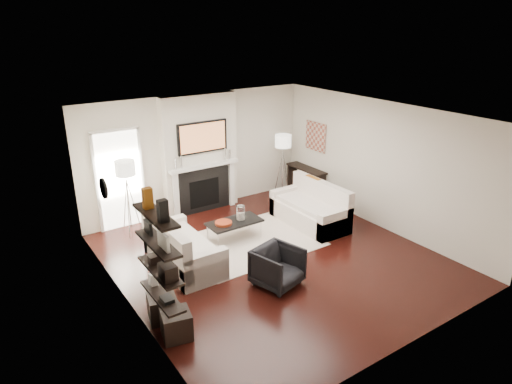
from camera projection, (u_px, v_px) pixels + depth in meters
room_envelope at (275, 191)px, 8.11m from camera, size 6.00×6.00×6.00m
chimney_breast at (200, 154)px, 10.34m from camera, size 1.80×0.25×2.70m
fireplace_surround at (204, 190)px, 10.53m from camera, size 1.30×0.02×1.04m
firebox at (204, 193)px, 10.55m from camera, size 0.75×0.02×0.65m
mantel_pilaster_l at (176, 196)px, 10.12m from camera, size 0.12×0.08×1.10m
mantel_pilaster_r at (232, 183)px, 10.87m from camera, size 0.12×0.08×1.10m
mantel_shelf at (204, 166)px, 10.27m from camera, size 1.70×0.18×0.07m
tv_body at (202, 137)px, 10.06m from camera, size 1.20×0.06×0.70m
tv_screen at (203, 137)px, 10.03m from camera, size 1.10×0.00×0.62m
candlestick_l_tall at (181, 162)px, 9.93m from camera, size 0.04×0.04×0.30m
candlestick_l_short at (176, 164)px, 9.87m from camera, size 0.04×0.04×0.24m
candlestick_r_tall at (225, 154)px, 10.50m from camera, size 0.04×0.04×0.30m
candlestick_r_short at (230, 154)px, 10.58m from camera, size 0.04×0.04×0.24m
hallway_panel at (120, 181)px, 9.56m from camera, size 0.90×0.02×2.10m
door_trim_l at (97, 185)px, 9.29m from camera, size 0.06×0.06×2.16m
door_trim_r at (142, 177)px, 9.79m from camera, size 0.06×0.06×2.16m
door_trim_top at (114, 130)px, 9.16m from camera, size 1.02×0.06×0.06m
rug at (249, 242)px, 9.20m from camera, size 2.60×2.00×0.01m
loveseat_left_base at (184, 255)px, 8.29m from camera, size 0.85×1.80×0.42m
loveseat_left_back at (166, 244)px, 8.00m from camera, size 0.18×1.80×0.80m
loveseat_left_arm_n at (205, 269)px, 7.63m from camera, size 0.85×0.18×0.60m
loveseat_left_arm_s at (166, 234)px, 8.89m from camera, size 0.85×0.18×0.60m
loveseat_left_cushion at (186, 241)px, 8.22m from camera, size 0.63×1.44×0.10m
pillow_left_orange at (158, 227)px, 8.16m from camera, size 0.10×0.42×0.42m
pillow_left_charcoal at (172, 240)px, 7.70m from camera, size 0.10×0.40×0.40m
loveseat_right_base at (309, 215)px, 9.96m from camera, size 0.85×1.80×0.42m
loveseat_right_back at (321, 198)px, 10.02m from camera, size 0.18×1.80×0.80m
loveseat_right_arm_n at (335, 224)px, 9.30m from camera, size 0.85×0.18×0.60m
loveseat_right_arm_s at (287, 200)px, 10.55m from camera, size 0.85×0.18×0.60m
loveseat_right_cushion at (308, 205)px, 9.84m from camera, size 0.63×1.44×0.10m
pillow_right_orange at (313, 186)px, 10.18m from camera, size 0.10×0.42×0.42m
pillow_right_charcoal at (331, 194)px, 9.72m from camera, size 0.10×0.40×0.40m
coffee_table at (234, 222)px, 9.16m from camera, size 1.10×0.55×0.04m
coffee_leg_nw at (218, 242)px, 8.80m from camera, size 0.02×0.02×0.38m
coffee_leg_ne at (261, 229)px, 9.32m from camera, size 0.02×0.02×0.38m
coffee_leg_sw at (208, 234)px, 9.14m from camera, size 0.02×0.02×0.38m
coffee_leg_se at (249, 222)px, 9.67m from camera, size 0.02×0.02×0.38m
hurricane_glass at (241, 213)px, 9.18m from camera, size 0.18×0.18×0.31m
hurricane_candle at (241, 216)px, 9.20m from camera, size 0.11×0.11×0.17m
copper_bowl at (224, 223)px, 9.01m from camera, size 0.34×0.34×0.06m
armchair at (278, 265)px, 7.63m from camera, size 0.86×0.83×0.73m
lamp_left_post at (129, 207)px, 9.36m from camera, size 0.02×0.02×1.20m
lamp_left_shade at (125, 168)px, 9.06m from camera, size 0.40×0.40×0.30m
lamp_left_leg_a at (134, 206)px, 9.42m from camera, size 0.25×0.02×1.23m
lamp_left_leg_b at (125, 206)px, 9.41m from camera, size 0.14×0.22×1.23m
lamp_left_leg_c at (128, 209)px, 9.26m from camera, size 0.14×0.22×1.23m
lamp_right_post at (282, 174)px, 11.35m from camera, size 0.02×0.02×1.20m
lamp_right_shade at (283, 141)px, 11.05m from camera, size 0.40×0.40×0.30m
lamp_right_leg_a at (286, 173)px, 11.41m from camera, size 0.25×0.02×1.23m
lamp_right_leg_b at (278, 174)px, 11.40m from camera, size 0.14×0.22×1.23m
lamp_right_leg_c at (283, 176)px, 11.25m from camera, size 0.14×0.22×1.23m
console_top at (306, 169)px, 11.35m from camera, size 0.35×1.20×0.04m
console_leg_n at (320, 189)px, 11.06m from camera, size 0.30×0.04×0.71m
console_leg_s at (292, 177)px, 11.91m from camera, size 0.30×0.04×0.71m
wall_art at (316, 137)px, 11.05m from camera, size 0.03×0.70×0.70m
shelf_bottom at (162, 296)px, 6.20m from camera, size 0.25×1.00×0.03m
shelf_lower at (160, 270)px, 6.05m from camera, size 0.25×1.00×0.04m
shelf_upper at (158, 243)px, 5.91m from camera, size 0.25×1.00×0.04m
shelf_top at (155, 215)px, 5.77m from camera, size 0.25×1.00×0.04m
decor_magfile_a at (163, 211)px, 5.51m from camera, size 0.12×0.10×0.28m
decor_magfile_b at (147, 198)px, 5.89m from camera, size 0.12×0.10×0.28m
decor_frame_a at (163, 241)px, 5.70m from camera, size 0.04×0.30×0.22m
decor_frame_b at (148, 227)px, 6.11m from camera, size 0.04×0.22×0.18m
decor_wine_rack at (168, 272)px, 5.80m from camera, size 0.18×0.25×0.20m
decor_box_small at (154, 260)px, 6.17m from camera, size 0.15×0.12×0.12m
decor_books at (167, 299)px, 6.05m from camera, size 0.14×0.20×0.05m
decor_box_tall at (153, 279)px, 6.39m from camera, size 0.10×0.10×0.18m
clock_rim at (104, 188)px, 7.25m from camera, size 0.04×0.34×0.34m
clock_face at (105, 188)px, 7.27m from camera, size 0.01×0.29×0.29m
ottoman_near at (162, 307)px, 6.80m from camera, size 0.48×0.48×0.40m
ottoman_far at (176, 325)px, 6.41m from camera, size 0.48×0.48×0.40m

